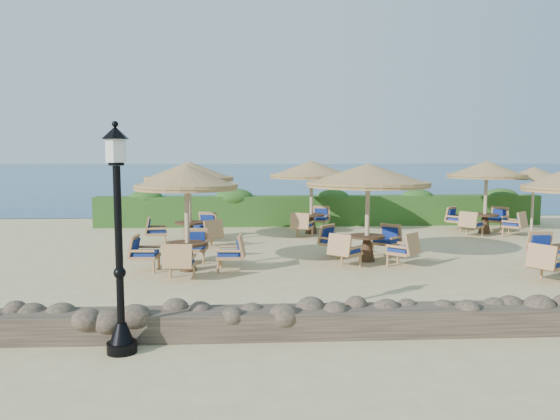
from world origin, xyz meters
The scene contains 11 objects.
ground centered at (0.00, 0.00, 0.00)m, with size 120.00×120.00×0.00m, color #CEBB82.
sea centered at (0.00, 70.00, 0.00)m, with size 160.00×160.00×0.00m, color navy.
hedge centered at (0.00, 7.20, 0.60)m, with size 18.00×0.90×1.20m, color #214817.
stone_wall centered at (0.00, -6.20, 0.22)m, with size 15.00×0.65×0.44m, color brown.
lamp_post centered at (-4.80, -6.80, 1.55)m, with size 0.44×0.44×3.31m.
extra_parasol centered at (7.80, 5.20, 2.17)m, with size 2.30×2.30×2.41m.
cafe_set_0 centered at (-4.44, -1.19, 1.76)m, with size 2.84×2.84×2.65m.
cafe_set_1 centered at (0.28, -0.26, 1.94)m, with size 3.35×3.35×2.65m.
cafe_set_3 centered at (-4.82, 2.97, 1.93)m, with size 2.89×2.89×2.65m.
cafe_set_4 centered at (-0.64, 4.91, 2.05)m, with size 3.04×3.04×2.65m.
cafe_set_5 centered at (5.70, 4.59, 1.83)m, with size 2.81×2.81×2.65m.
Camera 1 is at (-2.92, -14.71, 2.94)m, focal length 35.00 mm.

